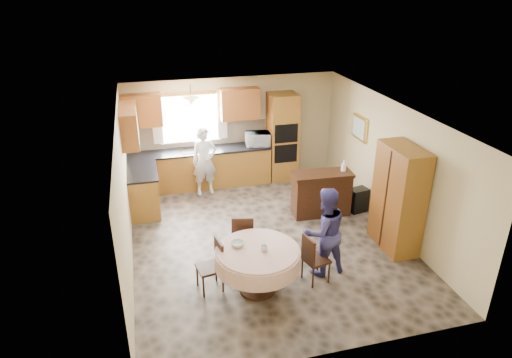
{
  "coord_description": "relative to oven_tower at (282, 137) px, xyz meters",
  "views": [
    {
      "loc": [
        -2.1,
        -7.21,
        4.68
      ],
      "look_at": [
        -0.13,
        0.3,
        1.15
      ],
      "focal_mm": 32.0,
      "sensor_mm": 36.0,
      "label": 1
    }
  ],
  "objects": [
    {
      "name": "floor",
      "position": [
        -1.15,
        -2.69,
        -1.06
      ],
      "size": [
        5.0,
        6.0,
        0.01
      ],
      "primitive_type": "cube",
      "color": "brown",
      "rests_on": "ground"
    },
    {
      "name": "ceiling",
      "position": [
        -1.15,
        -2.69,
        1.44
      ],
      "size": [
        5.0,
        6.0,
        0.01
      ],
      "primitive_type": "cube",
      "color": "white",
      "rests_on": "wall_back"
    },
    {
      "name": "wall_back",
      "position": [
        -1.15,
        0.31,
        0.19
      ],
      "size": [
        5.0,
        0.02,
        2.5
      ],
      "primitive_type": "cube",
      "color": "tan",
      "rests_on": "floor"
    },
    {
      "name": "wall_front",
      "position": [
        -1.15,
        -5.69,
        0.19
      ],
      "size": [
        5.0,
        0.02,
        2.5
      ],
      "primitive_type": "cube",
      "color": "tan",
      "rests_on": "floor"
    },
    {
      "name": "wall_left",
      "position": [
        -3.65,
        -2.69,
        0.19
      ],
      "size": [
        0.02,
        6.0,
        2.5
      ],
      "primitive_type": "cube",
      "color": "tan",
      "rests_on": "floor"
    },
    {
      "name": "wall_right",
      "position": [
        1.35,
        -2.69,
        0.19
      ],
      "size": [
        0.02,
        6.0,
        2.5
      ],
      "primitive_type": "cube",
      "color": "tan",
      "rests_on": "floor"
    },
    {
      "name": "window",
      "position": [
        -2.15,
        0.29,
        0.54
      ],
      "size": [
        1.4,
        0.03,
        1.1
      ],
      "primitive_type": "cube",
      "color": "white",
      "rests_on": "wall_back"
    },
    {
      "name": "curtain_left",
      "position": [
        -2.9,
        0.24,
        0.59
      ],
      "size": [
        0.22,
        0.02,
        1.15
      ],
      "primitive_type": "cube",
      "color": "white",
      "rests_on": "wall_back"
    },
    {
      "name": "curtain_right",
      "position": [
        -1.4,
        0.24,
        0.59
      ],
      "size": [
        0.22,
        0.02,
        1.15
      ],
      "primitive_type": "cube",
      "color": "white",
      "rests_on": "wall_back"
    },
    {
      "name": "base_cab_back",
      "position": [
        -2.0,
        0.01,
        -0.62
      ],
      "size": [
        3.3,
        0.6,
        0.88
      ],
      "primitive_type": "cube",
      "color": "#B58130",
      "rests_on": "floor"
    },
    {
      "name": "counter_back",
      "position": [
        -2.0,
        0.01,
        -0.16
      ],
      "size": [
        3.3,
        0.64,
        0.04
      ],
      "primitive_type": "cube",
      "color": "black",
      "rests_on": "base_cab_back"
    },
    {
      "name": "base_cab_left",
      "position": [
        -3.35,
        -0.89,
        -0.62
      ],
      "size": [
        0.6,
        1.2,
        0.88
      ],
      "primitive_type": "cube",
      "color": "#B58130",
      "rests_on": "floor"
    },
    {
      "name": "counter_left",
      "position": [
        -3.35,
        -0.89,
        -0.16
      ],
      "size": [
        0.64,
        1.2,
        0.04
      ],
      "primitive_type": "cube",
      "color": "black",
      "rests_on": "base_cab_left"
    },
    {
      "name": "backsplash",
      "position": [
        -2.0,
        0.3,
        0.12
      ],
      "size": [
        3.3,
        0.02,
        0.55
      ],
      "primitive_type": "cube",
      "color": "beige",
      "rests_on": "wall_back"
    },
    {
      "name": "wall_cab_left",
      "position": [
        -3.2,
        0.15,
        0.85
      ],
      "size": [
        0.85,
        0.33,
        0.72
      ],
      "primitive_type": "cube",
      "color": "#A25F28",
      "rests_on": "wall_back"
    },
    {
      "name": "wall_cab_right",
      "position": [
        -1.0,
        0.15,
        0.85
      ],
      "size": [
        0.9,
        0.33,
        0.72
      ],
      "primitive_type": "cube",
      "color": "#A25F28",
      "rests_on": "wall_back"
    },
    {
      "name": "wall_cab_side",
      "position": [
        -3.48,
        -0.89,
        0.85
      ],
      "size": [
        0.33,
        1.2,
        0.72
      ],
      "primitive_type": "cube",
      "color": "#A25F28",
      "rests_on": "wall_left"
    },
    {
      "name": "oven_tower",
      "position": [
        0.0,
        0.0,
        0.0
      ],
      "size": [
        0.66,
        0.62,
        2.12
      ],
      "primitive_type": "cube",
      "color": "#B58130",
      "rests_on": "floor"
    },
    {
      "name": "oven_upper",
      "position": [
        0.0,
        -0.31,
        0.19
      ],
      "size": [
        0.56,
        0.01,
        0.45
      ],
      "primitive_type": "cube",
      "color": "black",
      "rests_on": "oven_tower"
    },
    {
      "name": "oven_lower",
      "position": [
        0.0,
        -0.31,
        -0.31
      ],
      "size": [
        0.56,
        0.01,
        0.45
      ],
      "primitive_type": "cube",
      "color": "black",
      "rests_on": "oven_tower"
    },
    {
      "name": "pendant",
      "position": [
        -2.15,
        -0.19,
        1.06
      ],
      "size": [
        0.36,
        0.36,
        0.18
      ],
      "primitive_type": "cone",
      "rotation": [
        3.14,
        0.0,
        0.0
      ],
      "color": "beige",
      "rests_on": "ceiling"
    },
    {
      "name": "sideboard",
      "position": [
        0.23,
        -2.01,
        -0.62
      ],
      "size": [
        1.26,
        0.58,
        0.88
      ],
      "primitive_type": "cube",
      "rotation": [
        0.0,
        0.0,
        -0.06
      ],
      "color": "#3D1F10",
      "rests_on": "floor"
    },
    {
      "name": "space_heater",
      "position": [
        1.05,
        -2.09,
        -0.8
      ],
      "size": [
        0.43,
        0.34,
        0.52
      ],
      "primitive_type": "cube",
      "rotation": [
        0.0,
        0.0,
        0.21
      ],
      "color": "black",
      "rests_on": "floor"
    },
    {
      "name": "cupboard",
      "position": [
        1.07,
        -3.5,
        -0.08
      ],
      "size": [
        0.51,
        1.03,
        1.96
      ],
      "primitive_type": "cube",
      "color": "#B58130",
      "rests_on": "floor"
    },
    {
      "name": "dining_table",
      "position": [
        -1.71,
        -4.14,
        -0.47
      ],
      "size": [
        1.34,
        1.34,
        0.76
      ],
      "color": "#3D1F10",
      "rests_on": "floor"
    },
    {
      "name": "chair_left",
      "position": [
        -2.37,
        -3.91,
        -0.58
      ],
      "size": [
        0.43,
        0.43,
        0.87
      ],
      "rotation": [
        0.0,
        0.0,
        -1.41
      ],
      "color": "#3D1F10",
      "rests_on": "floor"
    },
    {
      "name": "chair_back",
      "position": [
        -1.74,
        -3.27,
        -0.56
      ],
      "size": [
        0.48,
        0.48,
        0.9
      ],
      "rotation": [
        0.0,
        0.0,
        2.89
      ],
      "color": "#3D1F10",
      "rests_on": "floor"
    },
    {
      "name": "chair_right",
      "position": [
        -0.78,
        -4.14,
        -0.59
      ],
      "size": [
        0.44,
        0.44,
        0.85
      ],
      "rotation": [
        0.0,
        0.0,
        1.8
      ],
      "color": "#3D1F10",
      "rests_on": "floor"
    },
    {
      "name": "framed_picture",
      "position": [
        1.32,
        -1.35,
        0.55
      ],
      "size": [
        0.06,
        0.64,
        0.53
      ],
      "color": "gold",
      "rests_on": "wall_right"
    },
    {
      "name": "microwave",
      "position": [
        -0.62,
        -0.04,
        0.02
      ],
      "size": [
        0.62,
        0.46,
        0.32
      ],
      "primitive_type": "imported",
      "rotation": [
        0.0,
        0.0,
        -0.13
      ],
      "color": "silver",
      "rests_on": "counter_back"
    },
    {
      "name": "person_sink",
      "position": [
        -1.95,
        -0.39,
        -0.27
      ],
      "size": [
        0.62,
        0.45,
        1.58
      ],
      "primitive_type": "imported",
      "rotation": [
        0.0,
        0.0,
        0.13
      ],
      "color": "silver",
      "rests_on": "floor"
    },
    {
      "name": "person_dining",
      "position": [
        -0.51,
        -3.93,
        -0.28
      ],
      "size": [
        0.82,
        0.67,
        1.56
      ],
      "primitive_type": "imported",
      "rotation": [
        0.0,
        0.0,
        3.25
      ],
      "color": "navy",
      "rests_on": "floor"
    },
    {
      "name": "bowl_sideboard",
      "position": [
        0.01,
        -2.01,
        -0.15
      ],
      "size": [
        0.27,
        0.27,
        0.05
      ],
      "primitive_type": "imported",
      "rotation": [
        0.0,
        0.0,
        -0.43
      ],
      "color": "#B2B2B2",
      "rests_on": "sideboard"
    },
    {
      "name": "bottle_sideboard",
      "position": [
        0.69,
        -2.01,
        -0.03
      ],
      "size": [
        0.15,
        0.15,
        0.29
      ],
      "primitive_type": "imported",
      "rotation": [
        0.0,
        0.0,
        0.4
      ],
      "color": "silver",
      "rests_on": "sideboard"
    },
    {
      "name": "cup_table",
      "position": [
        -1.62,
        -4.19,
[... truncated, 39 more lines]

